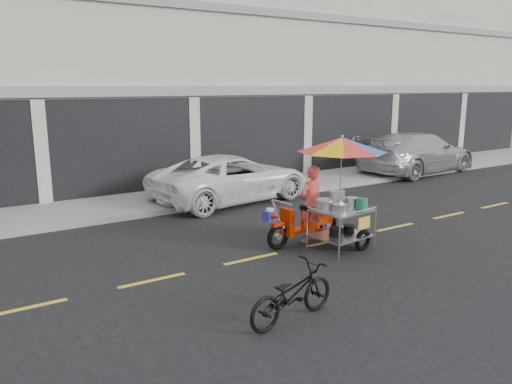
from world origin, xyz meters
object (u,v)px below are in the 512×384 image
near_bicycle (292,294)px  food_vendor_rig (330,177)px  silver_pickup (417,153)px  white_pickup (232,178)px

near_bicycle → food_vendor_rig: size_ratio=0.63×
silver_pickup → near_bicycle: silver_pickup is taller
near_bicycle → food_vendor_rig: food_vendor_rig is taller
silver_pickup → food_vendor_rig: food_vendor_rig is taller
silver_pickup → food_vendor_rig: bearing=113.7°
white_pickup → near_bicycle: (-3.07, -6.96, -0.26)m
white_pickup → food_vendor_rig: food_vendor_rig is taller
white_pickup → food_vendor_rig: 4.73m
white_pickup → near_bicycle: 7.61m
near_bicycle → silver_pickup: bearing=-65.7°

